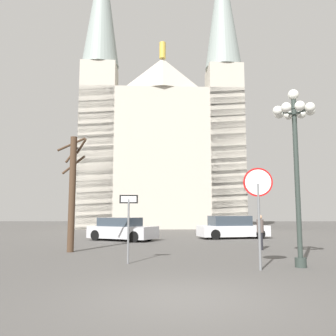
% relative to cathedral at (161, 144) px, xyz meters
% --- Properties ---
extents(ground_plane, '(120.00, 120.00, 0.00)m').
position_rel_cathedral_xyz_m(ground_plane, '(1.28, -33.74, -9.72)').
color(ground_plane, '#514F4C').
extents(cathedral, '(18.11, 13.29, 33.11)m').
position_rel_cathedral_xyz_m(cathedral, '(0.00, 0.00, 0.00)').
color(cathedral, '#BCB5A5').
rests_on(cathedral, ground).
extents(stop_sign, '(0.88, 0.22, 3.11)m').
position_rel_cathedral_xyz_m(stop_sign, '(3.75, -30.22, -7.50)').
color(stop_sign, slate).
rests_on(stop_sign, ground).
extents(one_way_arrow_sign, '(0.64, 0.08, 2.33)m').
position_rel_cathedral_xyz_m(one_way_arrow_sign, '(-0.40, -28.86, -8.22)').
color(one_way_arrow_sign, slate).
rests_on(one_way_arrow_sign, ground).
extents(street_lamp, '(1.41, 1.41, 5.83)m').
position_rel_cathedral_xyz_m(street_lamp, '(5.17, -29.64, -5.58)').
color(street_lamp, '#2D3833').
rests_on(street_lamp, ground).
extents(bare_tree, '(1.47, 1.02, 5.28)m').
position_rel_cathedral_xyz_m(bare_tree, '(-3.35, -25.30, -6.96)').
color(bare_tree, '#473323').
rests_on(bare_tree, ground).
extents(parked_car_near_silver, '(4.53, 3.51, 1.40)m').
position_rel_cathedral_xyz_m(parked_car_near_silver, '(-1.95, -18.99, -9.06)').
color(parked_car_near_silver, '#B7B7BC').
rests_on(parked_car_near_silver, ground).
extents(parked_car_far_white, '(4.86, 2.76, 1.49)m').
position_rel_cathedral_xyz_m(parked_car_far_white, '(5.14, -17.21, -9.02)').
color(parked_car_far_white, silver).
rests_on(parked_car_far_white, ground).
extents(pedestrian_walking, '(0.32, 0.32, 1.61)m').
position_rel_cathedral_xyz_m(pedestrian_walking, '(5.22, -24.41, -8.75)').
color(pedestrian_walking, black).
rests_on(pedestrian_walking, ground).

